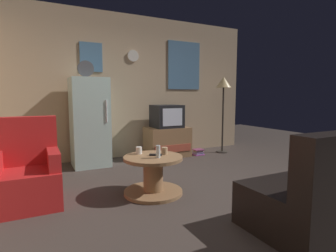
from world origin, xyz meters
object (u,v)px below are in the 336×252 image
(fridge, at_px, (90,122))
(tv_stand, at_px, (167,142))
(standing_lamp, at_px, (224,88))
(mug_ceramic_white, at_px, (139,150))
(book_stack, at_px, (198,152))
(mug_ceramic_tan, at_px, (165,151))
(armchair, at_px, (26,174))
(remote_control, at_px, (156,155))
(coffee_table, at_px, (153,175))
(wine_glass, at_px, (158,152))
(crt_tv, at_px, (167,116))

(fridge, height_order, tv_stand, fridge)
(fridge, relative_size, standing_lamp, 1.11)
(mug_ceramic_white, xyz_separation_m, book_stack, (1.79, 1.38, -0.45))
(tv_stand, distance_m, mug_ceramic_tan, 1.94)
(standing_lamp, relative_size, book_stack, 7.46)
(fridge, distance_m, armchair, 1.74)
(book_stack, bearing_deg, armchair, -157.82)
(fridge, xyz_separation_m, remote_control, (0.47, -1.71, -0.28))
(fridge, height_order, coffee_table, fridge)
(standing_lamp, xyz_separation_m, armchair, (-3.66, -1.24, -1.02))
(mug_ceramic_white, relative_size, book_stack, 0.42)
(armchair, bearing_deg, standing_lamp, 18.68)
(standing_lamp, bearing_deg, wine_glass, -143.46)
(coffee_table, bearing_deg, mug_ceramic_white, 118.02)
(coffee_table, distance_m, book_stack, 2.32)
(standing_lamp, bearing_deg, fridge, 176.71)
(remote_control, distance_m, armchair, 1.46)
(fridge, height_order, standing_lamp, fridge)
(wine_glass, bearing_deg, mug_ceramic_white, 112.82)
(standing_lamp, relative_size, armchair, 1.66)
(fridge, bearing_deg, mug_ceramic_tan, -70.31)
(standing_lamp, bearing_deg, coffee_table, -145.44)
(fridge, bearing_deg, tv_stand, 0.77)
(fridge, distance_m, wine_glass, 1.90)
(armchair, xyz_separation_m, book_stack, (3.06, 1.25, -0.28))
(fridge, xyz_separation_m, tv_stand, (1.49, 0.02, -0.46))
(book_stack, bearing_deg, fridge, 176.08)
(tv_stand, distance_m, crt_tv, 0.51)
(wine_glass, distance_m, book_stack, 2.42)
(mug_ceramic_tan, xyz_separation_m, book_stack, (1.51, 1.54, -0.45))
(crt_tv, relative_size, coffee_table, 0.75)
(coffee_table, distance_m, wine_glass, 0.33)
(mug_ceramic_white, bearing_deg, remote_control, -51.80)
(coffee_table, height_order, mug_ceramic_white, mug_ceramic_white)
(coffee_table, xyz_separation_m, book_stack, (1.68, 1.58, -0.18))
(crt_tv, height_order, mug_ceramic_tan, crt_tv)
(coffee_table, xyz_separation_m, armchair, (-1.38, 0.33, 0.10))
(crt_tv, relative_size, mug_ceramic_white, 6.00)
(fridge, distance_m, book_stack, 2.23)
(mug_ceramic_tan, bearing_deg, book_stack, 45.65)
(crt_tv, bearing_deg, book_stack, -14.46)
(wine_glass, bearing_deg, armchair, 162.68)
(wine_glass, bearing_deg, tv_stand, 60.70)
(wine_glass, height_order, mug_ceramic_tan, wine_glass)
(fridge, bearing_deg, book_stack, -3.92)
(fridge, height_order, remote_control, fridge)
(standing_lamp, bearing_deg, crt_tv, 171.92)
(coffee_table, height_order, remote_control, remote_control)
(standing_lamp, relative_size, remote_control, 10.60)
(crt_tv, bearing_deg, mug_ceramic_white, -126.77)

